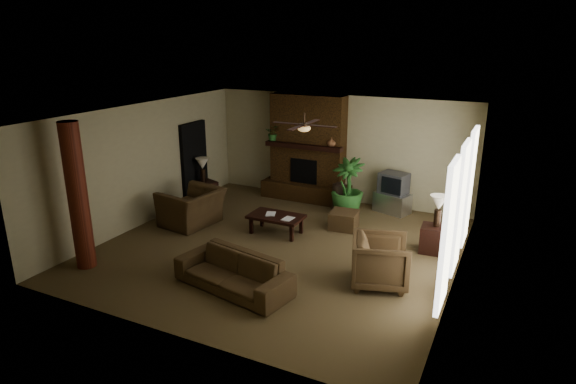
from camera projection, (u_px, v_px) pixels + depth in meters
The scene contains 23 objects.
room_shell at pixel (279, 183), 9.78m from camera, with size 7.00×7.00×7.00m.
fireplace at pixel (307, 157), 12.95m from camera, with size 2.40×0.70×2.80m.
windows at pixel (460, 208), 8.53m from camera, with size 0.08×3.65×2.35m.
log_column at pixel (78, 197), 8.95m from camera, with size 0.36×0.36×2.80m, color maroon.
doorway at pixel (194, 162), 12.86m from camera, with size 0.10×1.00×2.10m, color black.
ceiling_fan at pixel (304, 127), 9.52m from camera, with size 1.35×1.35×0.37m.
sofa at pixel (233, 266), 8.41m from camera, with size 2.15×0.63×0.84m, color #47341E.
armchair_left at pixel (191, 201), 11.28m from camera, with size 1.29×0.84×1.13m, color #47341E.
armchair_right at pixel (380, 259), 8.53m from camera, with size 0.96×0.90×0.99m, color #47341E.
coffee_table at pixel (276, 218), 10.81m from camera, with size 1.20×0.70×0.43m.
ottoman at pixel (344, 220), 11.16m from camera, with size 0.60×0.60×0.40m, color #47341E.
tv_stand at pixel (392, 203), 12.17m from camera, with size 0.85×0.50×0.50m, color #B9B9BB.
tv at pixel (394, 183), 12.01m from camera, with size 0.75×0.67×0.52m.
floor_vase at pixel (339, 195), 12.18m from camera, with size 0.34×0.34×0.77m.
floor_plant at pixel (347, 199), 11.99m from camera, with size 0.79×1.41×0.79m, color #2C5E25.
side_table_left at pixel (206, 192), 12.94m from camera, with size 0.50×0.50×0.55m, color black.
lamp_left at pixel (202, 165), 12.72m from camera, with size 0.40×0.40×0.65m.
side_table_right at pixel (433, 239), 9.92m from camera, with size 0.50×0.50×0.55m, color black.
lamp_right at pixel (439, 205), 9.72m from camera, with size 0.45×0.45×0.65m.
mantel_plant at pixel (273, 135), 12.96m from camera, with size 0.38×0.42×0.33m, color #2C5E25.
mantel_vase at pixel (332, 142), 12.29m from camera, with size 0.22×0.23×0.22m, color brown.
book_a at pixel (266, 208), 10.80m from camera, with size 0.22×0.03×0.29m, color #999999.
book_b at pixel (284, 212), 10.56m from camera, with size 0.21×0.02×0.29m, color #999999.
Camera 1 is at (4.25, -8.35, 4.22)m, focal length 30.34 mm.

